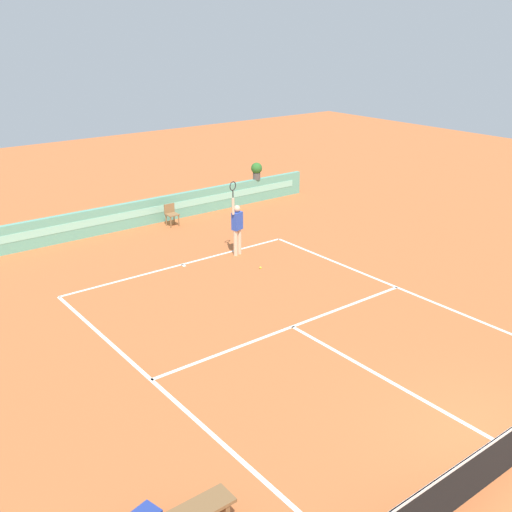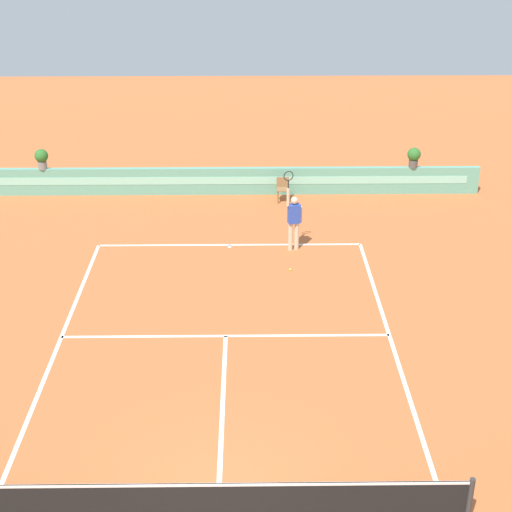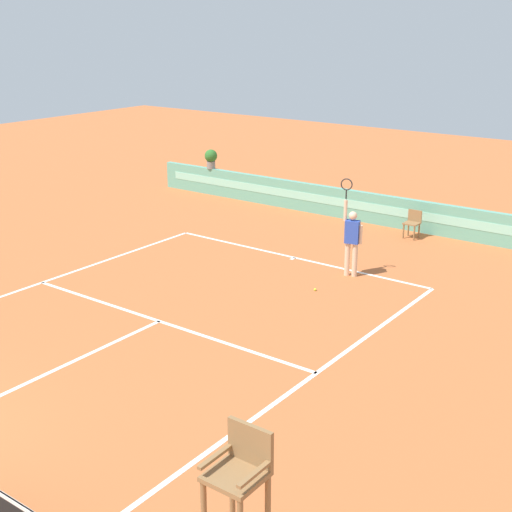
% 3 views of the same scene
% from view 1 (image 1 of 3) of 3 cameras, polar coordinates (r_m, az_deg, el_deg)
% --- Properties ---
extents(ground_plane, '(60.00, 60.00, 0.00)m').
position_cam_1_polar(ground_plane, '(15.58, 4.40, -7.17)').
color(ground_plane, '#BC6033').
extents(court_lines, '(8.32, 11.94, 0.01)m').
position_cam_1_polar(court_lines, '(16.05, 2.68, -6.22)').
color(court_lines, white).
rests_on(court_lines, ground).
extents(back_wall_barrier, '(18.00, 0.21, 1.00)m').
position_cam_1_polar(back_wall_barrier, '(23.53, -12.71, 3.55)').
color(back_wall_barrier, '#60A88E').
rests_on(back_wall_barrier, ground).
extents(ball_kid_chair, '(0.44, 0.44, 0.85)m').
position_cam_1_polar(ball_kid_chair, '(23.70, -7.96, 3.95)').
color(ball_kid_chair, olive).
rests_on(ball_kid_chair, ground).
extents(tennis_player, '(0.60, 0.30, 2.58)m').
position_cam_1_polar(tennis_player, '(20.28, -1.79, 2.91)').
color(tennis_player, beige).
rests_on(tennis_player, ground).
extents(tennis_ball_near_baseline, '(0.07, 0.07, 0.07)m').
position_cam_1_polar(tennis_ball_near_baseline, '(19.43, 0.43, -1.10)').
color(tennis_ball_near_baseline, '#CCE033').
rests_on(tennis_ball_near_baseline, ground).
extents(potted_plant_far_right, '(0.48, 0.48, 0.72)m').
position_cam_1_polar(potted_plant_far_right, '(26.60, 0.05, 8.10)').
color(potted_plant_far_right, '#514C47').
rests_on(potted_plant_far_right, back_wall_barrier).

